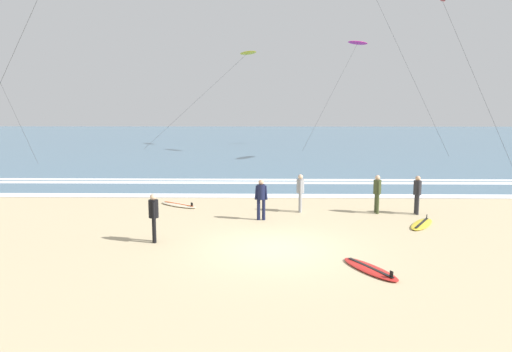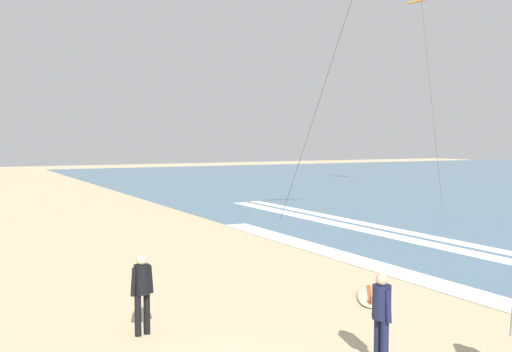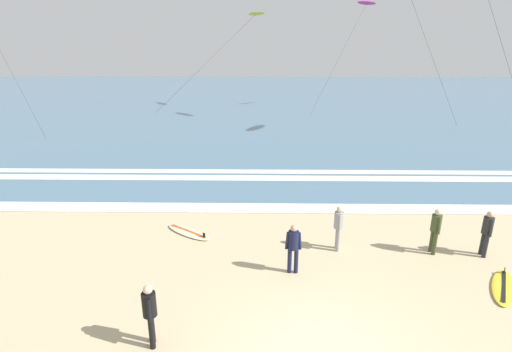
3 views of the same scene
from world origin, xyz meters
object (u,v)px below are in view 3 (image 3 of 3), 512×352
Objects in this scene: surfer_right_near at (339,224)px; surfboard_foreground_flat at (503,287)px; surfer_left_near at (436,227)px; surfer_foreground_main at (293,245)px; surfboard_right_spare at (188,232)px; surfer_mid_group at (150,310)px; surfer_left_far at (487,230)px; kite_magenta_high_right at (366,4)px; kite_yellow_high_left at (256,14)px.

surfer_right_near reaches higher than surfboard_foreground_flat.
surfer_foreground_main is at bearing -165.13° from surfer_left_near.
surfer_foreground_main is 4.97m from surfer_left_near.
surfboard_right_spare is 10.28m from surfboard_foreground_flat.
surfer_left_far is at bearing 23.24° from surfer_mid_group.
surfer_mid_group is at bearing -165.93° from surfboard_foreground_flat.
surfer_left_far reaches higher than surfboard_right_spare.
surfer_right_near is 0.78× the size of surfboard_right_spare.
surfer_left_far is (9.88, 4.24, 0.00)m from surfer_mid_group.
surfer_left_near is (4.80, 1.28, 0.00)m from surfer_foreground_main.
surfboard_right_spare is (-5.34, 1.15, -0.91)m from surfer_right_near.
kite_magenta_high_right is (4.15, 35.08, 10.55)m from surfer_left_far.
kite_yellow_high_left is at bearing 92.83° from surfer_foreground_main.
surfboard_foreground_flat is (9.48, 2.38, -0.91)m from surfer_mid_group.
surfboard_foreground_flat is (4.38, -2.20, -0.91)m from surfer_right_near.
kite_yellow_high_left reaches higher than surfboard_right_spare.
surfer_right_near is 0.76× the size of surfboard_foreground_flat.
surfer_left_near is at bearing 14.87° from surfer_foreground_main.
surfboard_right_spare is 0.17× the size of kite_yellow_high_left.
surfer_foreground_main is 0.78× the size of surfboard_right_spare.
surfboard_right_spare is 38.25m from kite_magenta_high_right.
surfer_left_far is 0.76× the size of surfboard_foreground_flat.
surfer_right_near is (-4.77, 0.34, 0.00)m from surfer_left_far.
surfer_left_far is 1.00× the size of surfer_left_near.
surfboard_right_spare and surfboard_foreground_flat have the same top height.
surfer_left_near is at bearing -99.36° from kite_magenta_high_right.
surfer_left_far is at bearing 9.90° from surfer_foreground_main.
surfer_foreground_main reaches higher than surfboard_right_spare.
kite_magenta_high_right reaches higher than surfer_left_far.
surfer_right_near is 3.17m from surfer_left_near.
surfboard_foreground_flat is at bearing -59.06° from surfer_left_near.
surfer_foreground_main is 0.14× the size of kite_magenta_high_right.
surfer_foreground_main is 37.30m from kite_yellow_high_left.
surfer_foreground_main reaches higher than surfboard_foreground_flat.
kite_yellow_high_left is 12.39m from kite_magenta_high_right.
kite_magenta_high_right reaches higher than surfboard_foreground_flat.
surfer_foreground_main is 6.13m from surfboard_foreground_flat.
surfer_mid_group is 9.82m from surfboard_foreground_flat.
kite_yellow_high_left is (1.93, 33.43, 10.37)m from surfboard_right_spare.
surfer_left_near is at bearing 174.38° from surfer_left_far.
surfer_left_far is 37.10m from kite_yellow_high_left.
surfer_right_near is at bearing -104.40° from kite_magenta_high_right.
surfer_right_near is at bearing 41.68° from surfer_foreground_main.
surfer_left_near is (3.17, -0.18, 0.00)m from surfer_right_near.
surfer_mid_group is 0.78× the size of surfboard_right_spare.
surfer_right_near and surfer_left_near have the same top height.
surfer_left_near is 2.53m from surfboard_foreground_flat.
surfer_left_near reaches higher than surfboard_right_spare.
surfer_left_far reaches higher than surfboard_foreground_flat.
surfer_mid_group is at bearing -156.76° from surfer_left_far.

